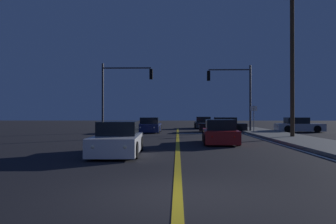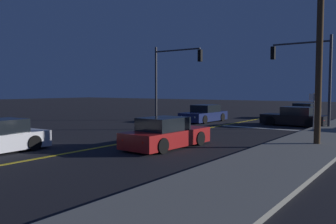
# 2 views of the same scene
# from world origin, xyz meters

# --- Properties ---
(sidewalk_right) EXTENTS (3.20, 42.51, 0.15)m
(sidewalk_right) POSITION_xyz_m (7.39, 11.81, 0.07)
(sidewalk_right) COLOR slate
(sidewalk_right) RESTS_ON ground
(lane_line_center) EXTENTS (0.20, 40.15, 0.01)m
(lane_line_center) POSITION_xyz_m (0.00, 11.81, 0.01)
(lane_line_center) COLOR gold
(lane_line_center) RESTS_ON ground
(lane_line_edge_right) EXTENTS (0.16, 40.15, 0.01)m
(lane_line_edge_right) POSITION_xyz_m (5.54, 11.81, 0.01)
(lane_line_edge_right) COLOR silver
(lane_line_edge_right) RESTS_ON ground
(stop_bar) EXTENTS (5.79, 0.50, 0.01)m
(stop_bar) POSITION_xyz_m (2.89, 22.12, 0.01)
(stop_bar) COLOR silver
(stop_bar) RESTS_ON ground
(car_lead_oncoming_black) EXTENTS (4.42, 2.05, 1.34)m
(car_lead_oncoming_black) POSITION_xyz_m (4.21, 25.10, 0.58)
(car_lead_oncoming_black) COLOR black
(car_lead_oncoming_black) RESTS_ON ground
(car_far_approaching_red) EXTENTS (2.01, 4.44, 1.34)m
(car_far_approaching_red) POSITION_xyz_m (2.35, 12.25, 0.58)
(car_far_approaching_red) COLOR maroon
(car_far_approaching_red) RESTS_ON ground
(car_following_oncoming_navy) EXTENTS (2.01, 4.62, 1.34)m
(car_following_oncoming_navy) POSITION_xyz_m (-2.53, 24.05, 0.58)
(car_following_oncoming_navy) COLOR navy
(car_following_oncoming_navy) RESTS_ON ground
(car_side_waiting_charcoal) EXTENTS (1.99, 4.33, 1.34)m
(car_side_waiting_charcoal) POSITION_xyz_m (2.92, 32.83, 0.58)
(car_side_waiting_charcoal) COLOR #2D2D33
(car_side_waiting_charcoal) RESTS_ON ground
(traffic_signal_near_right) EXTENTS (4.00, 0.28, 6.09)m
(traffic_signal_near_right) POSITION_xyz_m (5.20, 24.42, 4.05)
(traffic_signal_near_right) COLOR #38383D
(traffic_signal_near_right) RESTS_ON ground
(traffic_signal_far_left) EXTENTS (4.49, 0.28, 6.09)m
(traffic_signal_far_left) POSITION_xyz_m (-5.02, 23.02, 4.09)
(traffic_signal_far_left) COLOR #38383D
(traffic_signal_far_left) RESTS_ON ground
(utility_pole_right) EXTENTS (1.42, 0.28, 10.81)m
(utility_pole_right) POSITION_xyz_m (7.69, 16.32, 5.59)
(utility_pole_right) COLOR #42301E
(utility_pole_right) RESTS_ON ground
(street_sign_corner) EXTENTS (0.56, 0.06, 2.36)m
(street_sign_corner) POSITION_xyz_m (6.29, 21.62, 1.59)
(street_sign_corner) COLOR slate
(street_sign_corner) RESTS_ON ground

